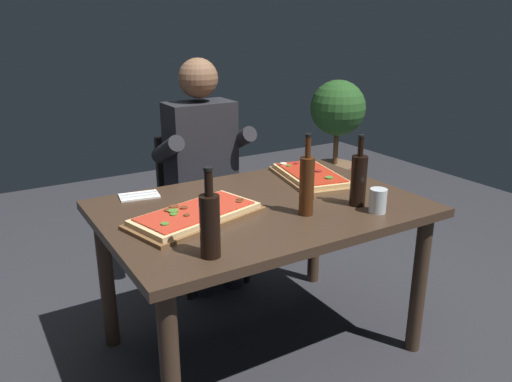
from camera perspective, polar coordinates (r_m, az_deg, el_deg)
The scene contains 12 objects.
ground_plane at distance 2.62m, azimuth 0.59°, elevation -16.90°, with size 6.40×6.40×0.00m, color #2D2D33.
dining_table at distance 2.31m, azimuth 0.64°, elevation -3.76°, with size 1.40×0.96×0.74m.
pizza_rectangular_front at distance 2.11m, azimuth -6.77°, elevation -2.70°, with size 0.61×0.42×0.05m.
pizza_rectangular_left at distance 2.64m, azimuth 6.13°, elevation 1.72°, with size 0.37×0.54×0.05m.
wine_bottle_dark at distance 2.27m, azimuth 11.44°, elevation 1.31°, with size 0.07×0.07×0.32m.
oil_bottle_amber at distance 1.75m, azimuth -5.20°, elevation -3.64°, with size 0.07×0.07×0.32m.
vinegar_bottle_green at distance 2.13m, azimuth 5.72°, elevation 0.76°, with size 0.06×0.06×0.35m.
tumbler_near_camera at distance 2.23m, azimuth 13.51°, elevation -1.22°, with size 0.07×0.07×0.10m.
napkin_cutlery_set at distance 2.43m, azimuth -12.97°, elevation -0.52°, with size 0.20×0.14×0.01m.
diner_chair at distance 3.10m, azimuth -6.62°, elevation -1.01°, with size 0.44×0.44×0.87m.
seated_diner at distance 2.92m, azimuth -5.81°, elevation 3.04°, with size 0.53×0.41×1.33m.
potted_plant_corner at distance 4.49m, azimuth 9.05°, elevation 6.91°, with size 0.47×0.47×1.04m.
Camera 1 is at (-1.12, -1.81, 1.53)m, focal length 35.63 mm.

